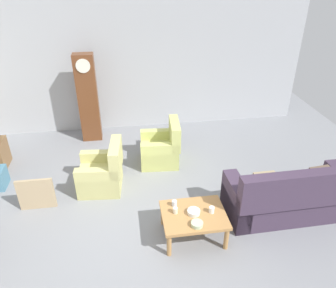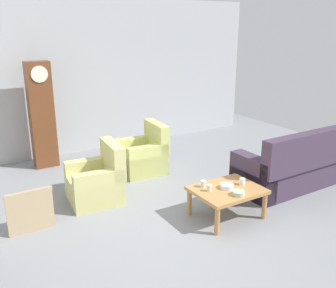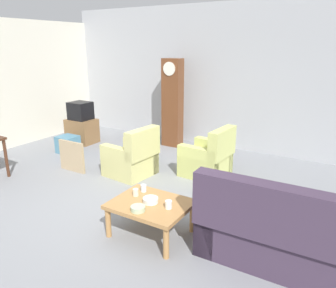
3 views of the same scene
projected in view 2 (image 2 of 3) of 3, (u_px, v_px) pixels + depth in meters
The scene contains 13 objects.
ground_plane at pixel (170, 216), 5.48m from camera, with size 10.40×10.40×0.00m, color gray.
garage_door_wall at pixel (81, 77), 7.94m from camera, with size 8.40×0.16×3.20m, color #ADAFB5.
couch_floral at pixel (295, 167), 6.40m from camera, with size 2.11×0.91×1.04m.
armchair_olive_near at pixel (97, 182), 5.88m from camera, with size 0.86×0.83×0.92m.
armchair_olive_far at pixel (144, 156), 7.05m from camera, with size 0.84×0.82×0.92m.
coffee_table_wood at pixel (227, 193), 5.35m from camera, with size 0.96×0.76×0.44m.
grandfather_clock at pixel (42, 115), 7.13m from camera, with size 0.44×0.30×2.03m.
framed_picture_leaning at pixel (30, 211), 4.99m from camera, with size 0.60×0.05×0.59m, color tan.
cup_white_porcelain at pixel (242, 182), 5.44m from camera, with size 0.08×0.08×0.10m, color white.
cup_blue_rimmed at pixel (203, 184), 5.37m from camera, with size 0.08×0.08×0.10m, color silver.
cup_cream_tall at pixel (209, 188), 5.23m from camera, with size 0.07×0.07×0.10m, color beige.
bowl_white_stacked at pixel (227, 186), 5.33m from camera, with size 0.19×0.19×0.06m, color white.
bowl_shallow_green at pixel (239, 193), 5.12m from camera, with size 0.18×0.18×0.06m, color #B2C69E.
Camera 2 is at (-2.56, -4.19, 2.65)m, focal length 40.30 mm.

